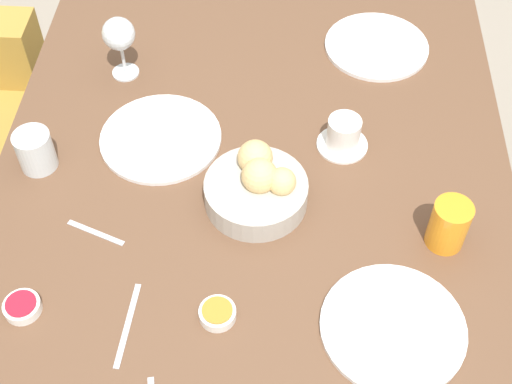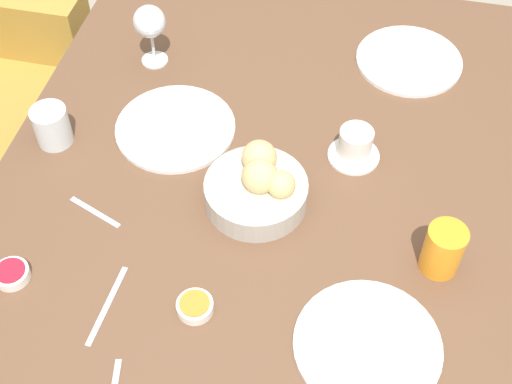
% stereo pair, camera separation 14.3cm
% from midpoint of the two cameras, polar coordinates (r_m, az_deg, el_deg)
% --- Properties ---
extents(ground_plane, '(10.00, 10.00, 0.00)m').
position_cam_midpoint_polar(ground_plane, '(2.10, -2.20, -11.46)').
color(ground_plane, gray).
extents(dining_table, '(1.42, 1.10, 0.71)m').
position_cam_midpoint_polar(dining_table, '(1.56, -2.89, -0.60)').
color(dining_table, brown).
rests_on(dining_table, ground_plane).
extents(bread_basket, '(0.21, 0.21, 0.11)m').
position_cam_midpoint_polar(bread_basket, '(1.43, -2.73, 0.34)').
color(bread_basket, '#B2ADA3').
rests_on(bread_basket, dining_table).
extents(plate_near_left, '(0.26, 0.26, 0.01)m').
position_cam_midpoint_polar(plate_near_left, '(1.30, 7.79, -10.90)').
color(plate_near_left, white).
rests_on(plate_near_left, dining_table).
extents(plate_near_right, '(0.26, 0.26, 0.01)m').
position_cam_midpoint_polar(plate_near_right, '(1.81, 7.36, 11.38)').
color(plate_near_right, white).
rests_on(plate_near_right, dining_table).
extents(plate_far_center, '(0.27, 0.27, 0.01)m').
position_cam_midpoint_polar(plate_far_center, '(1.59, -10.21, 4.13)').
color(plate_far_center, white).
rests_on(plate_far_center, dining_table).
extents(juice_glass, '(0.07, 0.07, 0.11)m').
position_cam_midpoint_polar(juice_glass, '(1.39, 12.35, -2.76)').
color(juice_glass, orange).
rests_on(juice_glass, dining_table).
extents(water_tumbler, '(0.08, 0.08, 0.09)m').
position_cam_midpoint_polar(water_tumbler, '(1.58, -19.76, 3.01)').
color(water_tumbler, silver).
rests_on(water_tumbler, dining_table).
extents(wine_glass, '(0.08, 0.08, 0.16)m').
position_cam_midpoint_polar(wine_glass, '(1.70, -13.36, 11.95)').
color(wine_glass, silver).
rests_on(wine_glass, dining_table).
extents(coffee_cup, '(0.11, 0.11, 0.08)m').
position_cam_midpoint_polar(coffee_cup, '(1.53, 4.37, 4.43)').
color(coffee_cup, white).
rests_on(coffee_cup, dining_table).
extents(jam_bowl_berry, '(0.07, 0.07, 0.02)m').
position_cam_midpoint_polar(jam_bowl_berry, '(1.40, -21.07, -8.76)').
color(jam_bowl_berry, white).
rests_on(jam_bowl_berry, dining_table).
extents(jam_bowl_honey, '(0.07, 0.07, 0.02)m').
position_cam_midpoint_polar(jam_bowl_honey, '(1.31, -6.29, -9.84)').
color(jam_bowl_honey, white).
rests_on(jam_bowl_honey, dining_table).
extents(knife_silver, '(0.17, 0.02, 0.00)m').
position_cam_midpoint_polar(knife_silver, '(1.33, -13.33, -10.52)').
color(knife_silver, '#B7B7BC').
rests_on(knife_silver, dining_table).
extents(spoon_coffee, '(0.06, 0.12, 0.00)m').
position_cam_midpoint_polar(spoon_coffee, '(1.46, -15.47, -3.34)').
color(spoon_coffee, '#B7B7BC').
rests_on(spoon_coffee, dining_table).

